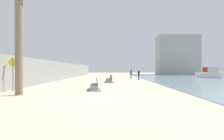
# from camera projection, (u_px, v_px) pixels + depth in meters

# --- Properties ---
(ground_plane) EXTENTS (120.00, 120.00, 0.00)m
(ground_plane) POSITION_uv_depth(u_px,v_px,m) (107.00, 80.00, 28.76)
(ground_plane) COLOR beige
(seawall) EXTENTS (0.80, 64.00, 2.79)m
(seawall) POSITION_uv_depth(u_px,v_px,m) (59.00, 71.00, 28.80)
(seawall) COLOR gray
(seawall) RESTS_ON ground
(bench_near) EXTENTS (1.28, 2.19, 0.98)m
(bench_near) POSITION_uv_depth(u_px,v_px,m) (95.00, 87.00, 15.00)
(bench_near) COLOR gray
(bench_near) RESTS_ON ground
(bench_far) EXTENTS (1.37, 2.23, 0.98)m
(bench_far) POSITION_uv_depth(u_px,v_px,m) (109.00, 81.00, 23.50)
(bench_far) COLOR gray
(bench_far) RESTS_ON ground
(person_walking) EXTENTS (0.30, 0.49, 1.71)m
(person_walking) POSITION_uv_depth(u_px,v_px,m) (139.00, 74.00, 28.59)
(person_walking) COLOR navy
(person_walking) RESTS_ON ground
(person_standing) EXTENTS (0.34, 0.45, 1.70)m
(person_standing) POSITION_uv_depth(u_px,v_px,m) (131.00, 73.00, 32.04)
(person_standing) COLOR #333338
(person_standing) RESTS_ON ground
(boat_distant) EXTENTS (3.70, 4.44, 2.08)m
(boat_distant) POSITION_uv_depth(u_px,v_px,m) (206.00, 73.00, 43.62)
(boat_distant) COLOR white
(boat_distant) RESTS_ON water_bay
(boat_far_left) EXTENTS (3.88, 5.18, 1.99)m
(boat_far_left) POSITION_uv_depth(u_px,v_px,m) (212.00, 74.00, 35.06)
(boat_far_left) COLOR white
(boat_far_left) RESTS_ON water_bay
(pedestrian_sign) EXTENTS (0.85, 0.08, 2.61)m
(pedestrian_sign) POSITION_uv_depth(u_px,v_px,m) (13.00, 70.00, 13.99)
(pedestrian_sign) COLOR slate
(pedestrian_sign) RESTS_ON ground
(harbor_building) EXTENTS (12.00, 6.00, 11.68)m
(harbor_building) POSITION_uv_depth(u_px,v_px,m) (177.00, 55.00, 56.61)
(harbor_building) COLOR #9E9E99
(harbor_building) RESTS_ON ground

